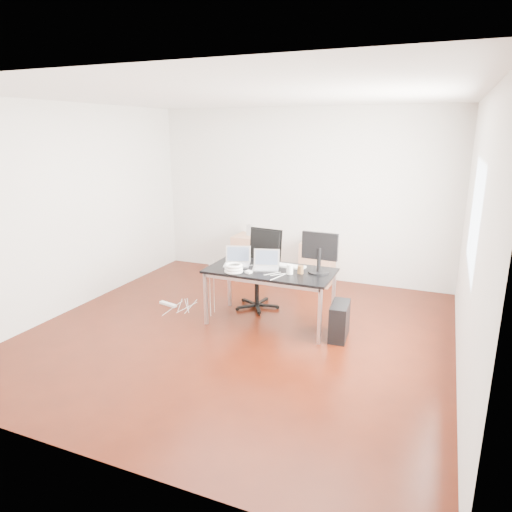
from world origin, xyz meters
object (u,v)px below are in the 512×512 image
at_px(desk, 270,274).
at_px(pc_tower, 339,321).
at_px(office_chair, 260,265).
at_px(filing_cabinet_left, 250,255).
at_px(filing_cabinet_right, 317,263).

relative_size(desk, pc_tower, 3.56).
bearing_deg(office_chair, desk, -48.92).
xyz_separation_m(desk, pc_tower, (0.93, -0.09, -0.46)).
distance_m(office_chair, filing_cabinet_left, 1.49).
bearing_deg(desk, pc_tower, -5.59).
bearing_deg(office_chair, filing_cabinet_left, 126.02).
distance_m(desk, office_chair, 0.63).
distance_m(office_chair, filing_cabinet_right, 1.40).
relative_size(office_chair, pc_tower, 2.40).
bearing_deg(filing_cabinet_right, filing_cabinet_left, 180.00).
distance_m(desk, filing_cabinet_left, 2.12).
relative_size(desk, office_chair, 1.48).
xyz_separation_m(filing_cabinet_right, pc_tower, (0.79, -1.90, -0.13)).
relative_size(office_chair, filing_cabinet_left, 1.54).
bearing_deg(filing_cabinet_right, desk, -94.39).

